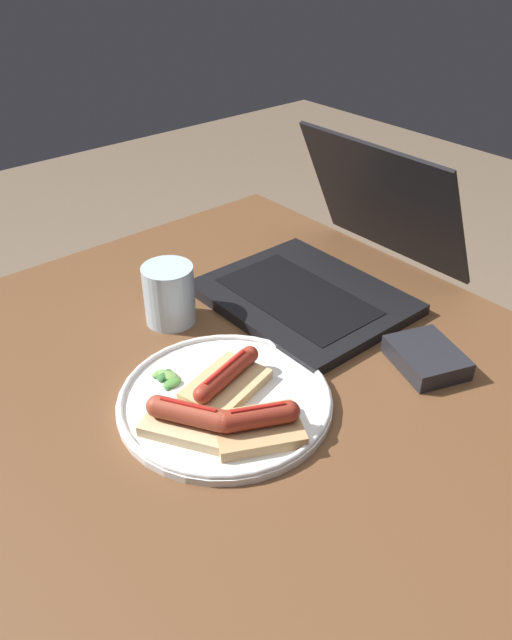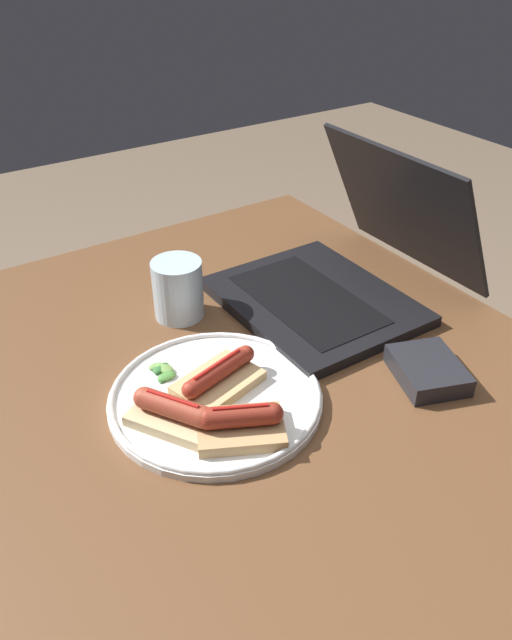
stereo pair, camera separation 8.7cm
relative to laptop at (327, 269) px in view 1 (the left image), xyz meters
The scene contains 9 objects.
desk 0.30m from the laptop, 64.37° to the right, with size 1.03×0.85×0.70m.
laptop is the anchor object (origin of this frame).
plate 0.33m from the laptop, 68.96° to the right, with size 0.28×0.28×0.02m.
sausage_toast_left 0.31m from the laptop, 70.70° to the right, with size 0.10×0.13×0.04m.
sausage_toast_middle 0.39m from the laptop, 70.05° to the right, with size 0.13×0.11×0.04m.
sausage_toast_right 0.37m from the laptop, 58.36° to the right, with size 0.11×0.13×0.04m.
salad_pile 0.34m from the laptop, 84.34° to the right, with size 0.05×0.04×0.01m.
drinking_glass 0.26m from the laptop, 111.50° to the right, with size 0.08×0.08×0.09m.
external_drive 0.24m from the laptop, ahead, with size 0.13×0.11×0.03m.
Camera 1 is at (0.50, -0.43, 1.25)m, focal length 35.00 mm.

